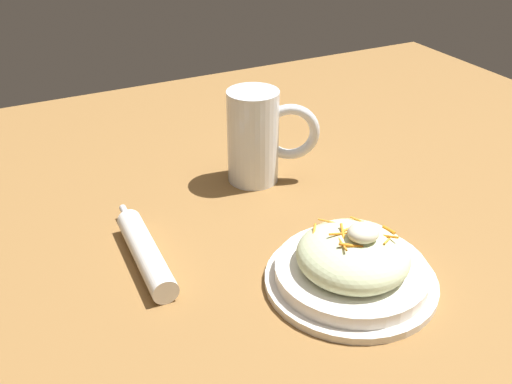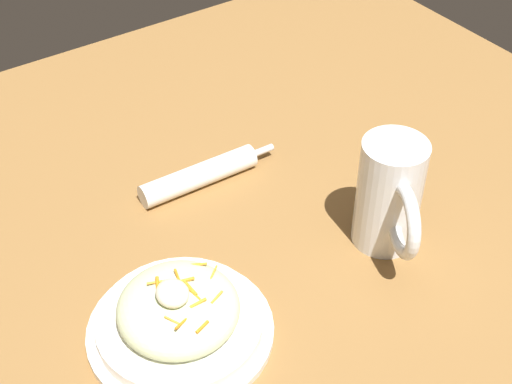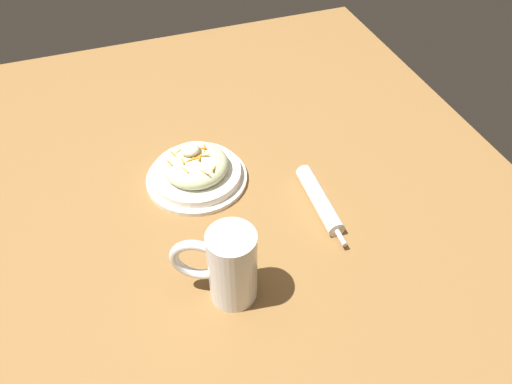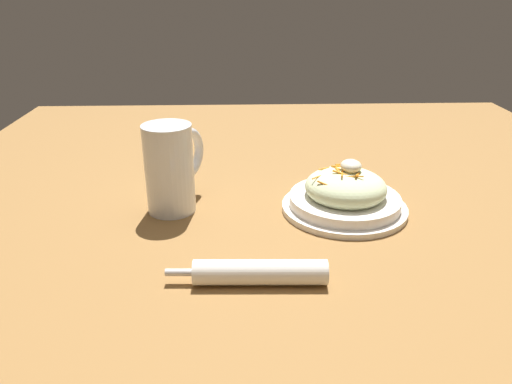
% 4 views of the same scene
% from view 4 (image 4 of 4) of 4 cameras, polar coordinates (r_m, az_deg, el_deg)
% --- Properties ---
extents(ground_plane, '(1.43, 1.43, 0.00)m').
position_cam_4_polar(ground_plane, '(0.88, 4.13, -0.77)').
color(ground_plane, olive).
extents(salad_plate, '(0.21, 0.21, 0.09)m').
position_cam_4_polar(salad_plate, '(0.84, 10.35, -0.34)').
color(salad_plate, white).
rests_on(salad_plate, ground_plane).
extents(beer_mug, '(0.14, 0.09, 0.15)m').
position_cam_4_polar(beer_mug, '(0.83, -9.84, 2.27)').
color(beer_mug, white).
rests_on(beer_mug, ground_plane).
extents(napkin_roll, '(0.04, 0.21, 0.03)m').
position_cam_4_polar(napkin_roll, '(0.64, 0.32, -9.35)').
color(napkin_roll, white).
rests_on(napkin_roll, ground_plane).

